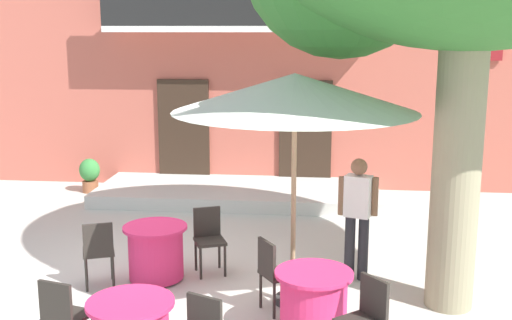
{
  "coord_description": "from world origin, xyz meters",
  "views": [
    {
      "loc": [
        2.45,
        -8.19,
        3.36
      ],
      "look_at": [
        1.43,
        1.61,
        1.3
      ],
      "focal_mm": 44.39,
      "sensor_mm": 36.0,
      "label": 1
    }
  ],
  "objects_px": {
    "cafe_chair_near_tree_1": "(274,270)",
    "cafe_table_front": "(156,252)",
    "ground_planter_left": "(90,174)",
    "cafe_chair_front_1": "(209,236)",
    "cafe_umbrella": "(295,94)",
    "cafe_chair_middle_0": "(63,314)",
    "cafe_table_near_tree": "(313,303)",
    "cafe_chair_near_tree_0": "(366,316)",
    "cafe_chair_front_0": "(98,249)",
    "pedestrian_near_entrance": "(358,212)"
  },
  "relations": [
    {
      "from": "cafe_chair_middle_0",
      "to": "cafe_chair_front_1",
      "type": "height_order",
      "value": "same"
    },
    {
      "from": "cafe_chair_front_0",
      "to": "cafe_table_near_tree",
      "type": "bearing_deg",
      "value": -20.8
    },
    {
      "from": "cafe_chair_near_tree_1",
      "to": "cafe_chair_front_1",
      "type": "distance_m",
      "value": 1.56
    },
    {
      "from": "cafe_table_front",
      "to": "cafe_chair_front_1",
      "type": "xyz_separation_m",
      "value": [
        0.66,
        0.36,
        0.14
      ]
    },
    {
      "from": "cafe_chair_middle_0",
      "to": "cafe_chair_front_1",
      "type": "xyz_separation_m",
      "value": [
        1.03,
        2.59,
        0.0
      ]
    },
    {
      "from": "cafe_chair_middle_0",
      "to": "cafe_umbrella",
      "type": "relative_size",
      "value": 0.31
    },
    {
      "from": "cafe_chair_near_tree_0",
      "to": "cafe_chair_front_1",
      "type": "height_order",
      "value": "same"
    },
    {
      "from": "cafe_table_near_tree",
      "to": "ground_planter_left",
      "type": "height_order",
      "value": "cafe_table_near_tree"
    },
    {
      "from": "cafe_table_near_tree",
      "to": "cafe_chair_middle_0",
      "type": "relative_size",
      "value": 0.95
    },
    {
      "from": "cafe_table_front",
      "to": "cafe_chair_front_1",
      "type": "bearing_deg",
      "value": 28.35
    },
    {
      "from": "cafe_chair_near_tree_1",
      "to": "cafe_chair_front_0",
      "type": "distance_m",
      "value": 2.39
    },
    {
      "from": "cafe_chair_middle_0",
      "to": "cafe_chair_front_1",
      "type": "relative_size",
      "value": 1.0
    },
    {
      "from": "cafe_table_near_tree",
      "to": "ground_planter_left",
      "type": "xyz_separation_m",
      "value": [
        -4.73,
        5.87,
        -0.0
      ]
    },
    {
      "from": "cafe_chair_near_tree_0",
      "to": "cafe_chair_front_1",
      "type": "relative_size",
      "value": 1.0
    },
    {
      "from": "ground_planter_left",
      "to": "cafe_chair_near_tree_1",
      "type": "bearing_deg",
      "value": -51.17
    },
    {
      "from": "pedestrian_near_entrance",
      "to": "cafe_chair_near_tree_0",
      "type": "bearing_deg",
      "value": -90.51
    },
    {
      "from": "ground_planter_left",
      "to": "pedestrian_near_entrance",
      "type": "relative_size",
      "value": 0.42
    },
    {
      "from": "cafe_chair_middle_0",
      "to": "cafe_umbrella",
      "type": "xyz_separation_m",
      "value": [
        2.24,
        1.67,
        2.08
      ]
    },
    {
      "from": "cafe_chair_front_0",
      "to": "ground_planter_left",
      "type": "xyz_separation_m",
      "value": [
        -1.91,
        4.8,
        -0.14
      ]
    },
    {
      "from": "cafe_table_near_tree",
      "to": "ground_planter_left",
      "type": "relative_size",
      "value": 1.22
    },
    {
      "from": "cafe_table_front",
      "to": "cafe_umbrella",
      "type": "distance_m",
      "value": 2.96
    },
    {
      "from": "cafe_chair_near_tree_0",
      "to": "cafe_chair_middle_0",
      "type": "relative_size",
      "value": 1.0
    },
    {
      "from": "cafe_chair_middle_0",
      "to": "ground_planter_left",
      "type": "relative_size",
      "value": 1.28
    },
    {
      "from": "cafe_table_near_tree",
      "to": "cafe_chair_front_1",
      "type": "xyz_separation_m",
      "value": [
        -1.48,
        1.77,
        0.14
      ]
    },
    {
      "from": "cafe_chair_front_0",
      "to": "cafe_umbrella",
      "type": "distance_m",
      "value": 3.3
    },
    {
      "from": "cafe_chair_front_0",
      "to": "cafe_chair_middle_0",
      "type": "bearing_deg",
      "value": -80.74
    },
    {
      "from": "cafe_chair_near_tree_1",
      "to": "cafe_table_front",
      "type": "height_order",
      "value": "cafe_chair_near_tree_1"
    },
    {
      "from": "cafe_chair_front_1",
      "to": "pedestrian_near_entrance",
      "type": "bearing_deg",
      "value": -1.73
    },
    {
      "from": "cafe_chair_near_tree_1",
      "to": "cafe_chair_front_0",
      "type": "bearing_deg",
      "value": 168.26
    },
    {
      "from": "cafe_chair_near_tree_1",
      "to": "cafe_table_near_tree",
      "type": "bearing_deg",
      "value": -50.76
    },
    {
      "from": "pedestrian_near_entrance",
      "to": "cafe_umbrella",
      "type": "bearing_deg",
      "value": -133.94
    },
    {
      "from": "cafe_chair_middle_0",
      "to": "cafe_chair_front_0",
      "type": "bearing_deg",
      "value": 99.26
    },
    {
      "from": "cafe_chair_near_tree_0",
      "to": "cafe_chair_middle_0",
      "type": "xyz_separation_m",
      "value": [
        -3.04,
        -0.28,
        0.0
      ]
    },
    {
      "from": "ground_planter_left",
      "to": "cafe_chair_near_tree_0",
      "type": "bearing_deg",
      "value": -50.58
    },
    {
      "from": "cafe_table_near_tree",
      "to": "cafe_chair_near_tree_1",
      "type": "bearing_deg",
      "value": 129.24
    },
    {
      "from": "cafe_chair_middle_0",
      "to": "pedestrian_near_entrance",
      "type": "relative_size",
      "value": 0.54
    },
    {
      "from": "cafe_chair_middle_0",
      "to": "cafe_umbrella",
      "type": "bearing_deg",
      "value": 36.69
    },
    {
      "from": "cafe_table_near_tree",
      "to": "cafe_table_front",
      "type": "distance_m",
      "value": 2.57
    },
    {
      "from": "cafe_table_front",
      "to": "ground_planter_left",
      "type": "height_order",
      "value": "cafe_table_front"
    },
    {
      "from": "pedestrian_near_entrance",
      "to": "cafe_table_front",
      "type": "bearing_deg",
      "value": -173.74
    },
    {
      "from": "cafe_table_front",
      "to": "cafe_chair_front_0",
      "type": "relative_size",
      "value": 0.95
    },
    {
      "from": "cafe_table_front",
      "to": "cafe_chair_front_0",
      "type": "xyz_separation_m",
      "value": [
        -0.67,
        -0.34,
        0.14
      ]
    },
    {
      "from": "cafe_chair_near_tree_0",
      "to": "cafe_table_front",
      "type": "xyz_separation_m",
      "value": [
        -2.68,
        1.95,
        -0.14
      ]
    },
    {
      "from": "cafe_chair_near_tree_1",
      "to": "cafe_chair_front_0",
      "type": "xyz_separation_m",
      "value": [
        -2.34,
        0.49,
        0.0
      ]
    },
    {
      "from": "cafe_chair_near_tree_0",
      "to": "cafe_table_front",
      "type": "bearing_deg",
      "value": 144.01
    },
    {
      "from": "cafe_chair_near_tree_0",
      "to": "pedestrian_near_entrance",
      "type": "relative_size",
      "value": 0.54
    },
    {
      "from": "cafe_chair_front_1",
      "to": "pedestrian_near_entrance",
      "type": "distance_m",
      "value": 2.08
    },
    {
      "from": "cafe_chair_front_1",
      "to": "cafe_umbrella",
      "type": "xyz_separation_m",
      "value": [
        1.21,
        -0.91,
        2.08
      ]
    },
    {
      "from": "cafe_chair_near_tree_1",
      "to": "cafe_chair_front_1",
      "type": "bearing_deg",
      "value": 130.3
    },
    {
      "from": "cafe_table_near_tree",
      "to": "cafe_umbrella",
      "type": "height_order",
      "value": "cafe_umbrella"
    }
  ]
}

